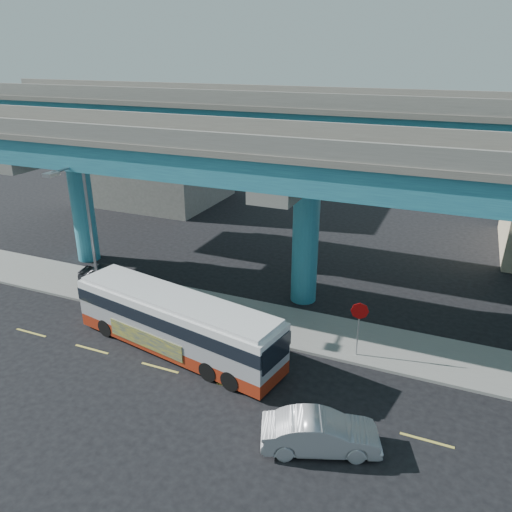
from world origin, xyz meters
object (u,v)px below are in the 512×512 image
at_px(street_lamp, 81,216).
at_px(stop_sign, 359,317).
at_px(transit_bus, 176,321).
at_px(sedan, 320,433).
at_px(parked_car, 112,276).

distance_m(street_lamp, stop_sign, 15.59).
xyz_separation_m(transit_bus, sedan, (8.36, -3.68, -0.89)).
xyz_separation_m(sedan, parked_car, (-15.66, 7.99, 0.14)).
height_order(transit_bus, parked_car, transit_bus).
relative_size(transit_bus, parked_car, 2.66).
bearing_deg(stop_sign, sedan, -79.22).
bearing_deg(street_lamp, stop_sign, 2.84).
bearing_deg(sedan, street_lamp, 48.67).
distance_m(transit_bus, sedan, 9.17).
relative_size(street_lamp, stop_sign, 2.92).
height_order(sedan, street_lamp, street_lamp).
xyz_separation_m(parked_car, street_lamp, (0.34, -2.27, 4.61)).
bearing_deg(parked_car, sedan, -125.93).
bearing_deg(sedan, parked_car, 42.13).
distance_m(parked_car, stop_sign, 15.70).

